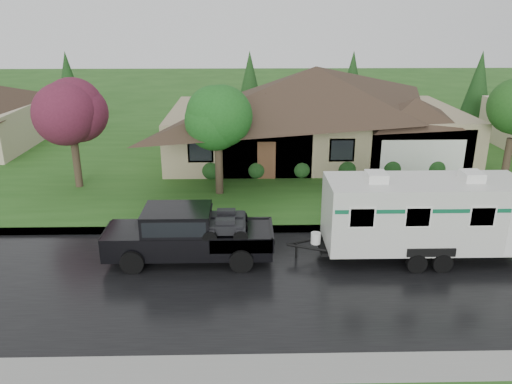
# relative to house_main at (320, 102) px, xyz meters

# --- Properties ---
(ground) EXTENTS (140.00, 140.00, 0.00)m
(ground) POSITION_rel_house_main_xyz_m (-2.29, -13.84, -3.59)
(ground) COLOR #25531A
(ground) RESTS_ON ground
(road) EXTENTS (140.00, 8.00, 0.01)m
(road) POSITION_rel_house_main_xyz_m (-2.29, -15.84, -3.59)
(road) COLOR black
(road) RESTS_ON ground
(curb) EXTENTS (140.00, 0.50, 0.15)m
(curb) POSITION_rel_house_main_xyz_m (-2.29, -11.59, -3.52)
(curb) COLOR gray
(curb) RESTS_ON ground
(lawn) EXTENTS (140.00, 26.00, 0.15)m
(lawn) POSITION_rel_house_main_xyz_m (-2.29, 1.16, -3.52)
(lawn) COLOR #25531A
(lawn) RESTS_ON ground
(house_main) EXTENTS (19.44, 10.80, 6.90)m
(house_main) POSITION_rel_house_main_xyz_m (0.00, 0.00, 0.00)
(house_main) COLOR #988D67
(house_main) RESTS_ON lawn
(tree_left_green) EXTENTS (3.32, 3.32, 5.50)m
(tree_left_green) POSITION_rel_house_main_xyz_m (-6.02, -7.15, 0.37)
(tree_left_green) COLOR #382B1E
(tree_left_green) RESTS_ON lawn
(tree_red) EXTENTS (3.32, 3.32, 5.50)m
(tree_red) POSITION_rel_house_main_xyz_m (-13.51, -5.93, 0.37)
(tree_red) COLOR #382B1E
(tree_red) RESTS_ON lawn
(shrub_row) EXTENTS (13.60, 1.00, 1.00)m
(shrub_row) POSITION_rel_house_main_xyz_m (-0.29, -4.54, -2.94)
(shrub_row) COLOR #143814
(shrub_row) RESTS_ON lawn
(pickup_truck) EXTENTS (6.15, 2.34, 2.05)m
(pickup_truck) POSITION_rel_house_main_xyz_m (-6.93, -14.15, -2.49)
(pickup_truck) COLOR black
(pickup_truck) RESTS_ON ground
(travel_trailer) EXTENTS (7.59, 2.67, 3.41)m
(travel_trailer) POSITION_rel_house_main_xyz_m (1.88, -14.15, -1.78)
(travel_trailer) COLOR silver
(travel_trailer) RESTS_ON ground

